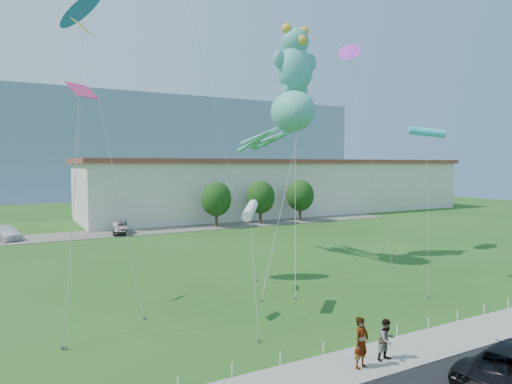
# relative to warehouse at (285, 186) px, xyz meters

# --- Properties ---
(ground) EXTENTS (160.00, 160.00, 0.00)m
(ground) POSITION_rel_warehouse_xyz_m (-26.00, -44.00, -4.12)
(ground) COLOR #1F4914
(ground) RESTS_ON ground
(sidewalk) EXTENTS (80.00, 2.50, 0.10)m
(sidewalk) POSITION_rel_warehouse_xyz_m (-26.00, -46.75, -4.07)
(sidewalk) COLOR gray
(sidewalk) RESTS_ON ground
(parking_strip) EXTENTS (70.00, 6.00, 0.06)m
(parking_strip) POSITION_rel_warehouse_xyz_m (-26.00, -9.00, -4.09)
(parking_strip) COLOR #59544C
(parking_strip) RESTS_ON ground
(hill_ridge) EXTENTS (160.00, 50.00, 25.00)m
(hill_ridge) POSITION_rel_warehouse_xyz_m (-26.00, 76.00, 8.38)
(hill_ridge) COLOR #748CA0
(hill_ridge) RESTS_ON ground
(warehouse) EXTENTS (61.00, 15.00, 8.20)m
(warehouse) POSITION_rel_warehouse_xyz_m (0.00, 0.00, 0.00)
(warehouse) COLOR beige
(warehouse) RESTS_ON ground
(rope_fence) EXTENTS (26.05, 0.05, 0.50)m
(rope_fence) POSITION_rel_warehouse_xyz_m (-26.00, -45.30, -3.87)
(rope_fence) COLOR white
(rope_fence) RESTS_ON ground
(tree_near) EXTENTS (3.60, 3.60, 5.47)m
(tree_near) POSITION_rel_warehouse_xyz_m (-16.00, -10.00, -0.74)
(tree_near) COLOR #3F2B19
(tree_near) RESTS_ON ground
(tree_mid) EXTENTS (3.60, 3.60, 5.47)m
(tree_mid) POSITION_rel_warehouse_xyz_m (-10.00, -10.00, -0.74)
(tree_mid) COLOR #3F2B19
(tree_mid) RESTS_ON ground
(tree_far) EXTENTS (3.60, 3.60, 5.47)m
(tree_far) POSITION_rel_warehouse_xyz_m (-4.00, -10.00, -0.74)
(tree_far) COLOR #3F2B19
(tree_far) RESTS_ON ground
(pedestrian_left) EXTENTS (0.76, 0.59, 1.86)m
(pedestrian_left) POSITION_rel_warehouse_xyz_m (-26.64, -47.08, -3.10)
(pedestrian_left) COLOR gray
(pedestrian_left) RESTS_ON sidewalk
(pedestrian_right) EXTENTS (0.80, 0.64, 1.56)m
(pedestrian_right) POSITION_rel_warehouse_xyz_m (-25.35, -47.04, -3.24)
(pedestrian_right) COLOR gray
(pedestrian_right) RESTS_ON sidewalk
(parked_car_white) EXTENTS (2.93, 4.77, 1.29)m
(parked_car_white) POSITION_rel_warehouse_xyz_m (-37.82, -8.42, -3.42)
(parked_car_white) COLOR silver
(parked_car_white) RESTS_ON parking_strip
(parked_car_black) EXTENTS (2.26, 4.31, 1.35)m
(parked_car_black) POSITION_rel_warehouse_xyz_m (-27.24, -9.95, -3.39)
(parked_car_black) COLOR black
(parked_car_black) RESTS_ON parking_strip
(octopus_kite) EXTENTS (7.87, 12.59, 12.80)m
(octopus_kite) POSITION_rel_warehouse_xyz_m (-19.44, -30.58, 6.60)
(octopus_kite) COLOR teal
(octopus_kite) RESTS_ON ground
(teddy_bear_kite) EXTENTS (7.73, 10.05, 18.10)m
(teddy_bear_kite) POSITION_rel_warehouse_xyz_m (-18.14, -29.91, 11.08)
(teddy_bear_kite) COLOR teal
(teddy_bear_kite) RESTS_ON ground
(small_kite_pink) EXTENTS (1.93, 2.48, 11.17)m
(small_kite_pink) POSITION_rel_warehouse_xyz_m (-34.90, -38.26, 5.48)
(small_kite_pink) COLOR #CB2D60
(small_kite_pink) RESTS_ON ground
(small_kite_purple) EXTENTS (1.81, 6.80, 17.45)m
(small_kite_purple) POSITION_rel_warehouse_xyz_m (-12.76, -29.94, 12.25)
(small_kite_purple) COLOR #BE34D0
(small_kite_purple) RESTS_ON ground
(small_kite_cyan) EXTENTS (2.65, 3.59, 9.93)m
(small_kite_cyan) POSITION_rel_warehouse_xyz_m (-14.91, -39.69, 5.29)
(small_kite_cyan) COLOR #33C0E6
(small_kite_cyan) RESTS_ON ground
(small_kite_white) EXTENTS (1.83, 4.79, 5.65)m
(small_kite_white) POSITION_rel_warehouse_xyz_m (-27.15, -39.44, 1.05)
(small_kite_white) COLOR white
(small_kite_white) RESTS_ON ground
(small_kite_yellow) EXTENTS (2.60, 7.24, 15.20)m
(small_kite_yellow) POSITION_rel_warehouse_xyz_m (-34.25, -34.26, 8.70)
(small_kite_yellow) COLOR gold
(small_kite_yellow) RESTS_ON ground
(small_kite_blue) EXTENTS (2.50, 7.74, 17.18)m
(small_kite_blue) POSITION_rel_warehouse_xyz_m (-33.66, -31.05, 11.98)
(small_kite_blue) COLOR blue
(small_kite_blue) RESTS_ON ground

